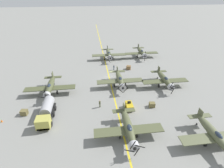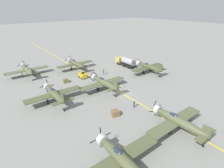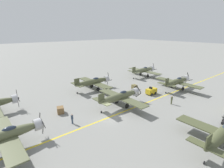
# 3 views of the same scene
# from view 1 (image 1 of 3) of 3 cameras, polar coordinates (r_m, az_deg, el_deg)

# --- Properties ---
(ground_plane) EXTENTS (400.00, 400.00, 0.00)m
(ground_plane) POSITION_cam_1_polar(r_m,az_deg,el_deg) (50.10, -0.83, 1.74)
(ground_plane) COLOR gray
(taxiway_stripe) EXTENTS (0.30, 160.00, 0.01)m
(taxiway_stripe) POSITION_cam_1_polar(r_m,az_deg,el_deg) (50.10, -0.83, 1.74)
(taxiway_stripe) COLOR yellow
(taxiway_stripe) RESTS_ON ground
(airplane_near_center) EXTENTS (12.00, 9.98, 3.67)m
(airplane_near_center) POSITION_cam_1_polar(r_m,az_deg,el_deg) (63.28, -1.05, 9.82)
(airplane_near_center) COLOR #565B3C
(airplane_near_center) RESTS_ON ground
(airplane_far_center) EXTENTS (12.00, 9.98, 3.68)m
(airplane_far_center) POSITION_cam_1_polar(r_m,az_deg,el_deg) (31.12, 5.39, -13.99)
(airplane_far_center) COLOR #505536
(airplane_far_center) RESTS_ON ground
(airplane_near_left) EXTENTS (12.00, 9.98, 3.80)m
(airplane_near_left) POSITION_cam_1_polar(r_m,az_deg,el_deg) (65.95, 9.57, 10.25)
(airplane_near_left) COLOR #505536
(airplane_near_left) RESTS_ON ground
(airplane_mid_left) EXTENTS (12.00, 9.98, 3.73)m
(airplane_mid_left) POSITION_cam_1_polar(r_m,az_deg,el_deg) (47.47, 16.82, 1.44)
(airplane_mid_left) COLOR #4F5436
(airplane_mid_left) RESTS_ON ground
(airplane_mid_right) EXTENTS (12.00, 9.98, 3.79)m
(airplane_mid_right) POSITION_cam_1_polar(r_m,az_deg,el_deg) (44.90, -19.57, -0.74)
(airplane_mid_right) COLOR #4A4F30
(airplane_mid_right) RESTS_ON ground
(airplane_mid_center) EXTENTS (12.00, 9.98, 3.65)m
(airplane_mid_center) POSITION_cam_1_polar(r_m,az_deg,el_deg) (45.51, 2.57, 1.52)
(airplane_mid_center) COLOR #555A3B
(airplane_mid_center) RESTS_ON ground
(airplane_far_left) EXTENTS (12.00, 9.98, 3.71)m
(airplane_far_left) POSITION_cam_1_polar(r_m,az_deg,el_deg) (34.29, 30.49, -14.04)
(airplane_far_left) COLOR #5A5F40
(airplane_far_left) RESTS_ON ground
(fuel_tanker) EXTENTS (2.68, 8.00, 2.98)m
(fuel_tanker) POSITION_cam_1_polar(r_m,az_deg,el_deg) (37.31, -20.65, -8.59)
(fuel_tanker) COLOR black
(fuel_tanker) RESTS_ON ground
(tow_tractor) EXTENTS (1.57, 2.60, 1.79)m
(tow_tractor) POSITION_cam_1_polar(r_m,az_deg,el_deg) (37.95, 5.64, -7.15)
(tow_tractor) COLOR gold
(tow_tractor) RESTS_ON ground
(ground_crew_walking) EXTENTS (0.36, 0.36, 1.67)m
(ground_crew_walking) POSITION_cam_1_polar(r_m,az_deg,el_deg) (55.14, 0.61, 5.51)
(ground_crew_walking) COLOR #334256
(ground_crew_walking) RESTS_ON ground
(ground_crew_inspecting) EXTENTS (0.39, 0.39, 1.77)m
(ground_crew_inspecting) POSITION_cam_1_polar(r_m,az_deg,el_deg) (38.30, -4.00, -6.36)
(ground_crew_inspecting) COLOR #515638
(ground_crew_inspecting) RESTS_ON ground
(supply_crate_by_tanker) EXTENTS (1.66, 1.52, 1.14)m
(supply_crate_by_tanker) POSITION_cam_1_polar(r_m,az_deg,el_deg) (55.99, 5.42, 5.38)
(supply_crate_by_tanker) COLOR brown
(supply_crate_by_tanker) RESTS_ON ground
(supply_crate_mid_lane) EXTENTS (1.34, 1.16, 1.03)m
(supply_crate_mid_lane) POSITION_cam_1_polar(r_m,az_deg,el_deg) (39.59, 12.94, -6.61)
(supply_crate_mid_lane) COLOR brown
(supply_crate_mid_lane) RESTS_ON ground
(supply_crate_outboard) EXTENTS (1.45, 1.26, 1.09)m
(supply_crate_outboard) POSITION_cam_1_polar(r_m,az_deg,el_deg) (40.69, -26.77, -8.30)
(supply_crate_outboard) COLOR brown
(supply_crate_outboard) RESTS_ON ground
(traffic_cone) EXTENTS (0.36, 0.36, 0.55)m
(traffic_cone) POSITION_cam_1_polar(r_m,az_deg,el_deg) (41.05, -32.37, -10.12)
(traffic_cone) COLOR orange
(traffic_cone) RESTS_ON ground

